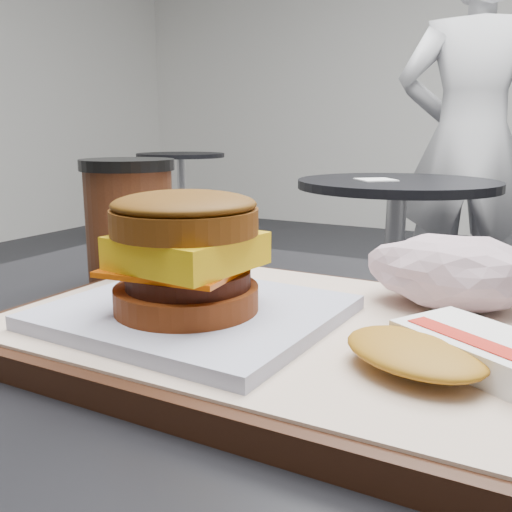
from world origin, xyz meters
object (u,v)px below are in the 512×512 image
object	(u,v)px
patron	(469,144)
hash_brown	(450,350)
serving_tray	(273,330)
crumpled_wrapper	(450,271)
coffee_cup	(130,222)
breakfast_sandwich	(189,268)
neighbor_table	(395,236)

from	to	relation	value
patron	hash_brown	bearing A→B (deg)	84.02
serving_tray	hash_brown	size ratio (longest dim) A/B	2.81
crumpled_wrapper	patron	size ratio (longest dim) A/B	0.07
coffee_cup	breakfast_sandwich	bearing A→B (deg)	-36.50
breakfast_sandwich	crumpled_wrapper	bearing A→B (deg)	40.03
serving_tray	coffee_cup	bearing A→B (deg)	160.26
serving_tray	coffee_cup	size ratio (longest dim) A/B	3.03
serving_tray	coffee_cup	world-z (taller)	coffee_cup
serving_tray	breakfast_sandwich	world-z (taller)	breakfast_sandwich
coffee_cup	patron	size ratio (longest dim) A/B	0.07
breakfast_sandwich	neighbor_table	size ratio (longest dim) A/B	0.26
serving_tray	patron	distance (m)	2.32
serving_tray	neighbor_table	bearing A→B (deg)	101.66
neighbor_table	coffee_cup	bearing A→B (deg)	-84.55
breakfast_sandwich	crumpled_wrapper	xyz separation A→B (m)	(0.15, 0.13, -0.01)
coffee_cup	neighbor_table	size ratio (longest dim) A/B	0.17
hash_brown	neighbor_table	xyz separation A→B (m)	(-0.47, 1.68, -0.25)
breakfast_sandwich	coffee_cup	distance (m)	0.18
crumpled_wrapper	neighbor_table	xyz separation A→B (m)	(-0.45, 1.56, -0.27)
coffee_cup	crumpled_wrapper	bearing A→B (deg)	4.36
neighbor_table	serving_tray	bearing A→B (deg)	-78.34
hash_brown	serving_tray	bearing A→B (deg)	165.78
breakfast_sandwich	neighbor_table	xyz separation A→B (m)	(-0.29, 1.69, -0.28)
serving_tray	crumpled_wrapper	distance (m)	0.14
breakfast_sandwich	coffee_cup	xyz separation A→B (m)	(-0.14, 0.11, 0.01)
breakfast_sandwich	serving_tray	bearing A→B (deg)	38.93
crumpled_wrapper	patron	world-z (taller)	patron
serving_tray	patron	bearing A→B (deg)	95.16
coffee_cup	hash_brown	bearing A→B (deg)	-17.54
serving_tray	patron	size ratio (longest dim) A/B	0.22
hash_brown	coffee_cup	xyz separation A→B (m)	(-0.32, 0.10, 0.03)
crumpled_wrapper	coffee_cup	bearing A→B (deg)	-175.64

